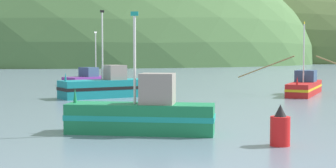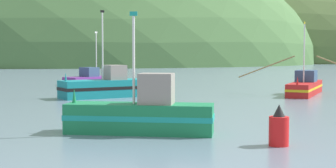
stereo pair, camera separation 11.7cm
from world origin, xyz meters
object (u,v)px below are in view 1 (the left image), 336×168
Objects in this scene: fishing_boat_teal at (107,87)px; channel_buoy at (280,128)px; fishing_boat_red at (305,86)px; fishing_boat_purple at (91,79)px; fishing_boat_green at (143,114)px.

channel_buoy is at bearing 82.67° from fishing_boat_teal.
fishing_boat_red is at bearing 157.91° from fishing_boat_teal.
fishing_boat_teal is 17.42m from fishing_boat_purple.
fishing_boat_purple is at bearing 116.66° from channel_buoy.
fishing_boat_red is at bearing -80.74° from fishing_boat_purple.
fishing_boat_green is (12.51, -34.67, 0.25)m from fishing_boat_purple.
fishing_boat_purple is (-23.24, 11.31, -0.11)m from fishing_boat_red.
fishing_boat_teal is 19.44m from fishing_boat_green.
fishing_boat_green is at bearing 70.81° from fishing_boat_teal.
fishing_boat_green is (-10.73, -23.36, 0.14)m from fishing_boat_red.
channel_buoy is (18.59, -37.02, 0.05)m from fishing_boat_purple.
fishing_boat_teal reaches higher than fishing_boat_red.
fishing_boat_green is (6.39, -18.36, 0.01)m from fishing_boat_teal.
channel_buoy is (6.07, -2.35, -0.20)m from fishing_boat_green.
fishing_boat_teal is 24.17m from channel_buoy.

